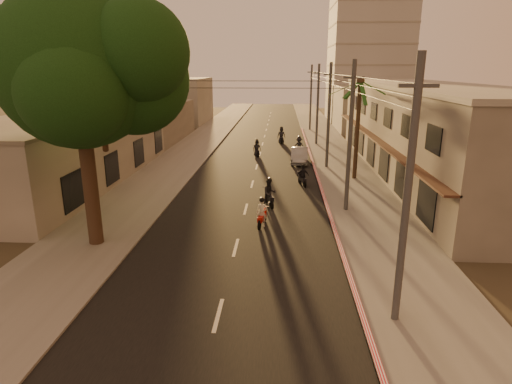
% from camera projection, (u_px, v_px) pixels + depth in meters
% --- Properties ---
extents(ground, '(160.00, 160.00, 0.00)m').
position_uv_depth(ground, '(231.00, 266.00, 19.12)').
color(ground, '#383023').
rests_on(ground, ground).
extents(road, '(10.00, 140.00, 0.02)m').
position_uv_depth(road, '(257.00, 167.00, 38.29)').
color(road, black).
rests_on(road, ground).
extents(sidewalk_right, '(5.00, 140.00, 0.12)m').
position_uv_depth(sidewalk_right, '(341.00, 167.00, 37.85)').
color(sidewalk_right, slate).
rests_on(sidewalk_right, ground).
extents(sidewalk_left, '(5.00, 140.00, 0.12)m').
position_uv_depth(sidewalk_left, '(174.00, 165.00, 38.70)').
color(sidewalk_left, slate).
rests_on(sidewalk_left, ground).
extents(curb_stripe, '(0.20, 60.00, 0.20)m').
position_uv_depth(curb_stripe, '(318.00, 181.00, 33.18)').
color(curb_stripe, red).
rests_on(curb_stripe, ground).
extents(shophouse_row, '(8.80, 34.20, 7.30)m').
position_uv_depth(shophouse_row, '(427.00, 131.00, 34.57)').
color(shophouse_row, gray).
rests_on(shophouse_row, ground).
extents(left_building, '(8.20, 24.20, 5.20)m').
position_uv_depth(left_building, '(70.00, 149.00, 32.61)').
color(left_building, '#A7A197').
rests_on(left_building, ground).
extents(distant_tower, '(12.10, 12.10, 28.00)m').
position_uv_depth(distant_tower, '(370.00, 32.00, 68.00)').
color(distant_tower, '#B7B5B2').
rests_on(distant_tower, ground).
extents(broadleaf_tree, '(9.60, 8.70, 12.10)m').
position_uv_depth(broadleaf_tree, '(87.00, 69.00, 19.19)').
color(broadleaf_tree, black).
rests_on(broadleaf_tree, ground).
extents(palm_tree, '(5.00, 5.00, 8.20)m').
position_uv_depth(palm_tree, '(360.00, 87.00, 32.01)').
color(palm_tree, black).
rests_on(palm_tree, ground).
extents(utility_poles, '(1.20, 48.26, 9.00)m').
position_uv_depth(utility_poles, '(330.00, 92.00, 36.12)').
color(utility_poles, '#38383A').
rests_on(utility_poles, ground).
extents(filler_right, '(8.00, 14.00, 6.00)m').
position_uv_depth(filler_right, '(365.00, 109.00, 60.63)').
color(filler_right, '#A7A197').
rests_on(filler_right, ground).
extents(filler_left_near, '(8.00, 14.00, 4.40)m').
position_uv_depth(filler_left_near, '(148.00, 122.00, 51.90)').
color(filler_left_near, '#A7A197').
rests_on(filler_left_near, ground).
extents(filler_left_far, '(8.00, 14.00, 7.00)m').
position_uv_depth(filler_left_far, '(181.00, 101.00, 68.79)').
color(filler_left_far, '#A7A197').
rests_on(filler_left_far, ground).
extents(scooter_red, '(0.80, 1.72, 1.70)m').
position_uv_depth(scooter_red, '(262.00, 214.00, 23.68)').
color(scooter_red, black).
rests_on(scooter_red, ground).
extents(scooter_mid_a, '(1.24, 1.87, 1.89)m').
position_uv_depth(scooter_mid_a, '(269.00, 193.00, 27.12)').
color(scooter_mid_a, black).
rests_on(scooter_mid_a, ground).
extents(scooter_mid_b, '(1.13, 1.66, 1.67)m').
position_uv_depth(scooter_mid_b, '(303.00, 176.00, 31.93)').
color(scooter_mid_b, black).
rests_on(scooter_mid_b, ground).
extents(scooter_far_a, '(1.03, 1.75, 1.74)m').
position_uv_depth(scooter_far_a, '(257.00, 149.00, 42.69)').
color(scooter_far_a, black).
rests_on(scooter_far_a, ground).
extents(scooter_far_b, '(1.34, 1.96, 1.93)m').
position_uv_depth(scooter_far_b, '(299.00, 146.00, 43.43)').
color(scooter_far_b, black).
rests_on(scooter_far_b, ground).
extents(parked_car, '(1.93, 4.48, 1.43)m').
position_uv_depth(parked_car, '(299.00, 155.00, 39.70)').
color(parked_car, gray).
rests_on(parked_car, ground).
extents(scooter_far_c, '(0.96, 2.02, 1.99)m').
position_uv_depth(scooter_far_c, '(281.00, 136.00, 50.07)').
color(scooter_far_c, black).
rests_on(scooter_far_c, ground).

